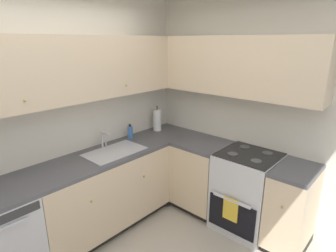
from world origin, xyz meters
name	(u,v)px	position (x,y,z in m)	size (l,w,h in m)	color
wall_back	(44,122)	(0.00, 1.46, 1.32)	(3.72, 0.05, 2.64)	silver
wall_right	(260,112)	(1.83, 0.00, 1.32)	(0.05, 2.97, 2.64)	silver
lower_cabinets_back	(103,193)	(0.42, 1.14, 0.44)	(1.57, 0.62, 0.87)	beige
countertop_back	(101,157)	(0.42, 1.13, 0.89)	(2.78, 0.60, 0.04)	#4C4C51
lower_cabinets_right	(232,188)	(1.51, 0.11, 0.44)	(0.62, 1.59, 0.87)	beige
countertop_right	(234,153)	(1.51, 0.11, 0.89)	(0.60, 1.59, 0.03)	#4C4C51
oven_range	(247,191)	(1.53, -0.07, 0.46)	(0.68, 0.62, 1.06)	silver
upper_cabinets_back	(72,69)	(0.26, 1.27, 1.84)	(2.46, 0.34, 0.64)	beige
upper_cabinets_right	(226,65)	(1.65, 0.36, 1.84)	(0.32, 2.14, 0.64)	beige
sink	(115,155)	(0.59, 1.10, 0.87)	(0.66, 0.40, 0.10)	#B7B7BC
faucet	(104,138)	(0.60, 1.31, 1.03)	(0.07, 0.16, 0.20)	silver
soap_bottle	(130,132)	(1.00, 1.31, 0.99)	(0.06, 0.06, 0.19)	#3F72BF
paper_towel_roll	(157,120)	(1.48, 1.29, 1.06)	(0.11, 0.11, 0.36)	white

